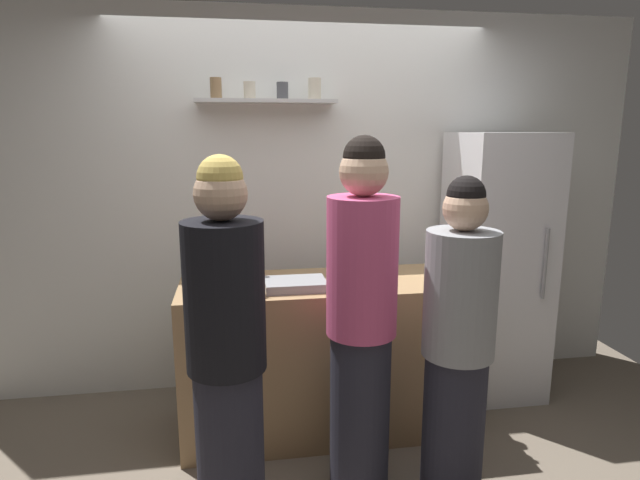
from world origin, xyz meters
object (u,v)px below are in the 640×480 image
(wine_bottle_pale_glass, at_px, (446,263))
(wine_bottle_green_glass, at_px, (351,261))
(refrigerator, at_px, (495,266))
(baking_pan, at_px, (295,284))
(person_pink_top, at_px, (361,323))
(person_blonde, at_px, (227,358))
(water_bottle_plastic, at_px, (441,258))
(wine_bottle_amber_glass, at_px, (243,254))
(utensil_holder, at_px, (251,286))
(wine_bottle_dark_glass, at_px, (251,261))
(person_grey_hoodie, at_px, (458,348))

(wine_bottle_pale_glass, xyz_separation_m, wine_bottle_green_glass, (-0.54, 0.15, -0.00))
(refrigerator, xyz_separation_m, baking_pan, (-1.43, -0.43, 0.06))
(person_pink_top, relative_size, person_blonde, 1.04)
(water_bottle_plastic, bearing_deg, wine_bottle_amber_glass, 168.94)
(wine_bottle_green_glass, xyz_separation_m, person_pink_top, (-0.09, -0.64, -0.15))
(refrigerator, bearing_deg, person_blonde, -148.01)
(baking_pan, bearing_deg, person_blonde, -118.38)
(wine_bottle_pale_glass, bearing_deg, utensil_holder, -175.28)
(utensil_holder, distance_m, water_bottle_plastic, 1.18)
(baking_pan, height_order, person_blonde, person_blonde)
(utensil_holder, relative_size, water_bottle_plastic, 0.88)
(wine_bottle_green_glass, relative_size, person_pink_top, 0.16)
(utensil_holder, relative_size, wine_bottle_pale_glass, 0.72)
(wine_bottle_dark_glass, height_order, person_blonde, person_blonde)
(baking_pan, distance_m, person_grey_hoodie, 0.95)
(refrigerator, bearing_deg, wine_bottle_dark_glass, -171.72)
(baking_pan, height_order, wine_bottle_green_glass, wine_bottle_green_glass)
(wine_bottle_pale_glass, distance_m, person_grey_hoodie, 0.70)
(wine_bottle_pale_glass, relative_size, person_pink_top, 0.17)
(wine_bottle_amber_glass, bearing_deg, wine_bottle_pale_glass, -16.82)
(utensil_holder, bearing_deg, person_blonde, -101.68)
(baking_pan, relative_size, utensil_holder, 1.54)
(baking_pan, distance_m, wine_bottle_amber_glass, 0.47)
(wine_bottle_pale_glass, xyz_separation_m, person_pink_top, (-0.62, -0.49, -0.15))
(person_grey_hoodie, bearing_deg, wine_bottle_dark_glass, 128.40)
(baking_pan, bearing_deg, person_pink_top, -61.19)
(water_bottle_plastic, bearing_deg, wine_bottle_dark_glass, 177.05)
(wine_bottle_pale_glass, distance_m, water_bottle_plastic, 0.12)
(refrigerator, xyz_separation_m, person_grey_hoodie, (-0.72, -1.05, -0.10))
(baking_pan, xyz_separation_m, wine_bottle_dark_glass, (-0.24, 0.19, 0.10))
(person_grey_hoodie, distance_m, person_blonde, 1.08)
(utensil_holder, xyz_separation_m, person_blonde, (-0.13, -0.61, -0.14))
(refrigerator, height_order, person_blonde, refrigerator)
(refrigerator, xyz_separation_m, wine_bottle_dark_glass, (-1.67, -0.24, 0.16))
(refrigerator, distance_m, baking_pan, 1.49)
(wine_bottle_amber_glass, bearing_deg, wine_bottle_green_glass, -17.77)
(wine_bottle_dark_glass, bearing_deg, person_blonde, -98.66)
(wine_bottle_amber_glass, relative_size, wine_bottle_dark_glass, 0.99)
(refrigerator, bearing_deg, wine_bottle_pale_glass, -141.88)
(refrigerator, relative_size, utensil_holder, 8.09)
(baking_pan, relative_size, water_bottle_plastic, 1.35)
(baking_pan, relative_size, person_grey_hoodie, 0.21)
(utensil_holder, bearing_deg, refrigerator, 17.13)
(wine_bottle_dark_glass, relative_size, water_bottle_plastic, 1.32)
(water_bottle_plastic, bearing_deg, wine_bottle_pale_glass, -100.43)
(utensil_holder, distance_m, wine_bottle_amber_glass, 0.45)
(water_bottle_plastic, height_order, person_blonde, person_blonde)
(wine_bottle_green_glass, height_order, wine_bottle_dark_glass, wine_bottle_dark_glass)
(wine_bottle_green_glass, relative_size, person_blonde, 0.17)
(wine_bottle_amber_glass, distance_m, wine_bottle_pale_glass, 1.22)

